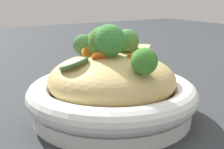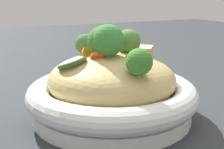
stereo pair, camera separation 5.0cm
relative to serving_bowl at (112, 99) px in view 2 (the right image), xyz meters
name	(u,v)px [view 2 (the right image)]	position (x,y,z in m)	size (l,w,h in m)	color
ground_plane	(112,116)	(0.00, 0.00, -0.03)	(3.00, 3.00, 0.00)	#2D3034
serving_bowl	(112,99)	(0.00, 0.00, 0.00)	(0.28, 0.28, 0.06)	white
noodle_heap	(112,79)	(0.00, 0.00, 0.03)	(0.21, 0.21, 0.09)	tan
broccoli_florets	(110,45)	(0.00, 0.00, 0.09)	(0.19, 0.11, 0.08)	#99B86F
carrot_coins	(107,56)	(-0.01, 0.01, 0.08)	(0.07, 0.09, 0.03)	orange
zucchini_slices	(84,58)	(0.02, 0.04, 0.07)	(0.12, 0.14, 0.02)	beige
chicken_chunks	(130,51)	(0.03, -0.05, 0.07)	(0.07, 0.08, 0.03)	#CEB488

